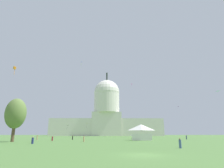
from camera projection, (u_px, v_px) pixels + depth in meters
ground_plane at (143, 155)px, 19.87m from camera, size 800.00×800.00×0.00m
capitol_building at (107, 113)px, 213.68m from camera, size 122.76×29.15×72.48m
event_tent at (141, 132)px, 66.56m from camera, size 7.33×6.06×5.41m
tree_west_near at (16, 114)px, 54.30m from camera, size 7.63×7.08×12.11m
person_denim_mid_center at (180, 144)px, 29.33m from camera, size 0.45×0.45×1.51m
person_tan_near_tree_east at (37, 138)px, 67.90m from camera, size 0.49×0.49×1.75m
person_navy_edge_west at (186, 137)px, 75.17m from camera, size 0.38×0.38×1.76m
person_navy_lawn_far_left at (33, 141)px, 42.08m from camera, size 0.66×0.66×1.58m
person_tan_front_center at (84, 139)px, 52.93m from camera, size 0.55×0.55×1.62m
person_black_edge_east at (73, 138)px, 70.72m from camera, size 0.49×0.49×1.62m
person_maroon_back_center at (52, 139)px, 60.85m from camera, size 0.51×0.51×1.54m
kite_violet_low at (177, 108)px, 76.78m from camera, size 1.08×1.39×0.29m
kite_gold_low at (87, 124)px, 165.33m from camera, size 1.68×0.92×3.73m
kite_pink_low at (100, 113)px, 142.98m from camera, size 1.19×0.76×0.19m
kite_green_low at (217, 92)px, 64.32m from camera, size 1.03×1.89×0.30m
kite_black_low at (67, 126)px, 146.00m from camera, size 1.49×1.81×2.51m
kite_orange_mid at (15, 68)px, 52.22m from camera, size 0.90×0.90×2.50m
kite_blue_high at (81, 63)px, 131.94m from camera, size 1.51×1.52×4.01m
kite_magenta_high at (131, 85)px, 168.32m from camera, size 1.65×1.22×2.47m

